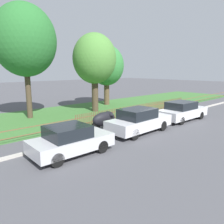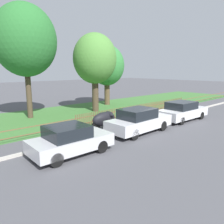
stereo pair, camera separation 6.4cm
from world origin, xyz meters
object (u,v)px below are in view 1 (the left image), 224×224
at_px(covered_motorcycle, 104,119).
at_px(tree_behind_motorcycle, 94,59).
at_px(parked_car_black_saloon, 139,120).
at_px(tree_mid_park, 107,66).
at_px(parked_car_navy_estate, 182,111).
at_px(parked_car_silver_hatchback, 71,140).
at_px(tree_nearest_kerb, 25,41).

bearing_deg(covered_motorcycle, tree_behind_motorcycle, 60.07).
height_order(parked_car_black_saloon, tree_mid_park, tree_mid_park).
bearing_deg(parked_car_navy_estate, parked_car_silver_hatchback, -177.04).
bearing_deg(parked_car_navy_estate, tree_behind_motorcycle, 111.54).
bearing_deg(parked_car_black_saloon, parked_car_silver_hatchback, -178.60).
xyz_separation_m(parked_car_silver_hatchback, covered_motorcycle, (3.95, 2.21, 0.00)).
bearing_deg(tree_mid_park, parked_car_black_saloon, -120.89).
relative_size(parked_car_silver_hatchback, parked_car_navy_estate, 0.84).
relative_size(parked_car_silver_hatchback, tree_nearest_kerb, 0.43).
distance_m(covered_motorcycle, tree_behind_motorcycle, 7.62).
xyz_separation_m(covered_motorcycle, tree_mid_park, (6.84, 7.59, 3.53)).
xyz_separation_m(parked_car_navy_estate, tree_nearest_kerb, (-8.35, 8.72, 5.28)).
bearing_deg(parked_car_silver_hatchback, parked_car_black_saloon, 3.59).
height_order(parked_car_silver_hatchback, tree_nearest_kerb, tree_nearest_kerb).
xyz_separation_m(tree_nearest_kerb, tree_mid_park, (9.04, 0.90, -1.77)).
distance_m(covered_motorcycle, tree_mid_park, 10.81).
height_order(parked_car_black_saloon, covered_motorcycle, parked_car_black_saloon).
xyz_separation_m(parked_car_navy_estate, tree_mid_park, (0.69, 9.62, 3.51)).
bearing_deg(tree_mid_park, parked_car_silver_hatchback, -137.74).
height_order(tree_behind_motorcycle, tree_mid_park, tree_behind_motorcycle).
relative_size(parked_car_silver_hatchback, parked_car_black_saloon, 0.84).
height_order(parked_car_navy_estate, tree_mid_park, tree_mid_park).
xyz_separation_m(tree_nearest_kerb, tree_behind_motorcycle, (5.69, -1.28, -1.24)).
bearing_deg(tree_nearest_kerb, tree_behind_motorcycle, -12.69).
height_order(parked_car_black_saloon, tree_behind_motorcycle, tree_behind_motorcycle).
bearing_deg(tree_nearest_kerb, parked_car_silver_hatchback, -101.11).
height_order(parked_car_navy_estate, tree_nearest_kerb, tree_nearest_kerb).
distance_m(parked_car_black_saloon, covered_motorcycle, 2.28).
height_order(parked_car_silver_hatchback, parked_car_black_saloon, parked_car_black_saloon).
bearing_deg(parked_car_silver_hatchback, tree_mid_park, 43.40).
bearing_deg(tree_mid_park, tree_nearest_kerb, -174.33).
relative_size(tree_behind_motorcycle, tree_mid_park, 1.10).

